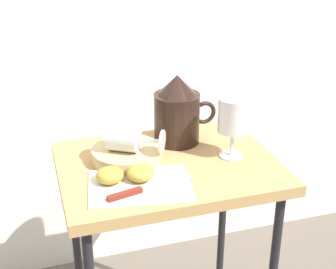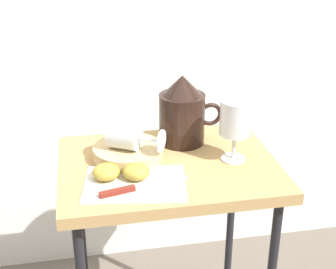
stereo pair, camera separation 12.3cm
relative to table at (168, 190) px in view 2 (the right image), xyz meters
name	(u,v)px [view 2 (the right image)]	position (x,y,z in m)	size (l,w,h in m)	color
curtain_drape	(137,38)	(0.00, 0.60, 0.27)	(2.40, 0.03, 1.83)	white
table	(168,190)	(0.00, 0.00, 0.00)	(0.56, 0.42, 0.73)	tan
linen_napkin	(135,184)	(-0.10, -0.09, 0.09)	(0.24, 0.17, 0.00)	silver
basket_tray	(128,152)	(-0.10, 0.04, 0.10)	(0.18, 0.18, 0.04)	tan
pitcher	(182,116)	(0.06, 0.12, 0.16)	(0.18, 0.13, 0.20)	black
wine_glass_upright	(235,121)	(0.17, -0.02, 0.19)	(0.08, 0.08, 0.16)	silver
wine_glass_tipped_near	(126,136)	(-0.10, 0.03, 0.15)	(0.16, 0.13, 0.07)	silver
apple_half_left	(106,172)	(-0.16, -0.06, 0.11)	(0.07, 0.07, 0.04)	#B29938
apple_half_right	(136,171)	(-0.09, -0.07, 0.11)	(0.07, 0.07, 0.04)	#B29938
knife	(131,189)	(-0.11, -0.13, 0.09)	(0.22, 0.06, 0.01)	silver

